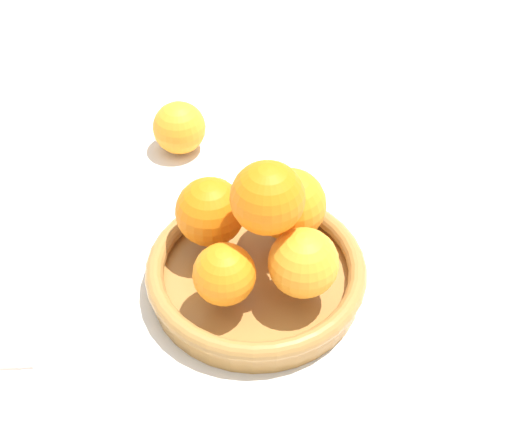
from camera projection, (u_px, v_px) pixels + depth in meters
name	position (u px, v px, depth m)	size (l,w,h in m)	color
ground_plane	(256.00, 286.00, 0.79)	(4.00, 4.00, 0.00)	silver
fruit_bowl	(256.00, 274.00, 0.78)	(0.24, 0.24, 0.04)	#A57238
orange_pile	(261.00, 225.00, 0.74)	(0.19, 0.19, 0.14)	orange
stray_orange	(179.00, 128.00, 0.95)	(0.07, 0.07, 0.07)	orange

